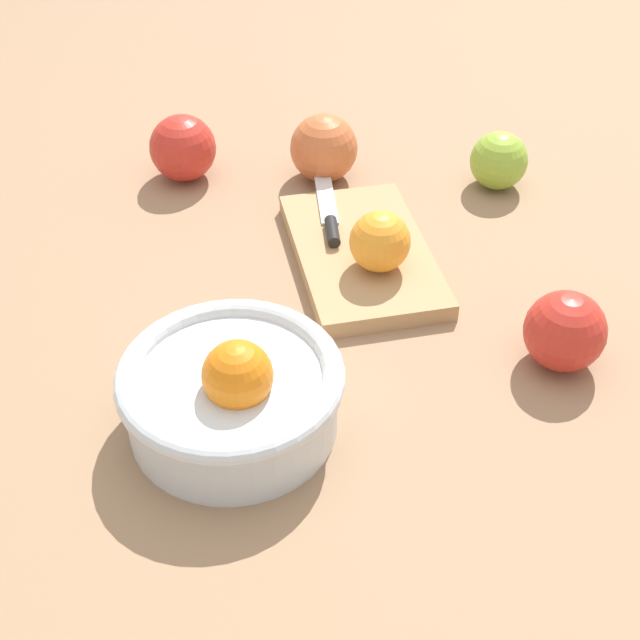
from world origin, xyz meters
TOP-DOWN VIEW (x-y plane):
  - ground_plane at (0.00, 0.00)m, footprint 2.40×2.40m
  - bowl at (-0.17, 0.12)m, footprint 0.20×0.20m
  - cutting_board at (0.06, -0.02)m, footprint 0.26×0.18m
  - orange_on_board at (0.03, -0.03)m, footprint 0.06×0.06m
  - knife at (0.12, 0.01)m, footprint 0.16×0.02m
  - apple_mid_right at (0.24, 0.01)m, footprint 0.08×0.08m
  - apple_front_right at (0.21, -0.20)m, footprint 0.07×0.07m
  - apple_back_right at (0.26, 0.18)m, footprint 0.08×0.08m
  - apple_front_left at (-0.11, -0.19)m, footprint 0.08×0.08m

SIDE VIEW (x-z plane):
  - ground_plane at x=0.00m, z-range 0.00..0.00m
  - cutting_board at x=0.06m, z-range 0.00..0.02m
  - knife at x=0.12m, z-range 0.02..0.03m
  - apple_front_right at x=0.21m, z-range 0.00..0.07m
  - apple_front_left at x=-0.11m, z-range 0.00..0.08m
  - bowl at x=-0.17m, z-range -0.01..0.09m
  - apple_back_right at x=0.26m, z-range 0.00..0.08m
  - apple_mid_right at x=0.24m, z-range 0.00..0.08m
  - orange_on_board at x=0.03m, z-range 0.02..0.08m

